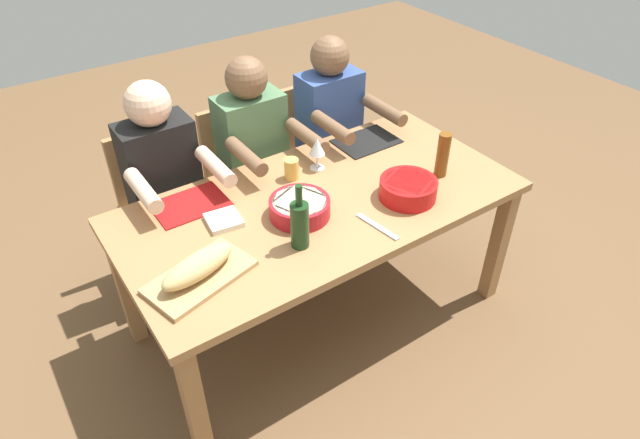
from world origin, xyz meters
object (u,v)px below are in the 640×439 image
Objects in this scene: wine_glass at (317,148)px; wine_bottle at (300,224)px; diner_far_center at (256,152)px; cutting_board at (200,277)px; cup_far_center at (292,169)px; chair_far_right at (315,146)px; serving_bowl_pasta at (300,207)px; beer_bottle at (443,155)px; diner_far_right at (333,127)px; chair_far_left at (160,200)px; napkin_stack at (224,220)px; dining_table at (320,215)px; chair_far_center at (243,171)px; serving_bowl_salad at (408,188)px; bread_loaf at (198,266)px; diner_far_left at (166,182)px.

wine_bottle is at bearing -131.02° from wine_glass.
diner_far_center is 1.01m from cutting_board.
chair_far_right is at bearing 47.46° from cup_far_center.
serving_bowl_pasta is 0.74m from beer_bottle.
cup_far_center is (-0.51, -0.37, 0.09)m from diner_far_right.
napkin_stack is (0.07, -0.68, 0.27)m from chair_far_left.
serving_bowl_pasta reaches higher than dining_table.
wine_bottle is at bearing -175.98° from beer_bottle.
chair_far_center is 3.22× the size of serving_bowl_pasta.
diner_far_right reaches higher than serving_bowl_pasta.
chair_far_center is 0.28m from diner_far_center.
cup_far_center is at bearing -48.42° from chair_far_left.
diner_far_center is at bearing 88.70° from cup_far_center.
bread_loaf is (-1.00, 0.04, 0.01)m from serving_bowl_salad.
cutting_board is 0.90m from wine_glass.
chair_far_left is 1.00× the size of chair_far_center.
dining_table is 10.89× the size of wine_glass.
diner_far_center is at bearing 48.88° from cutting_board.
chair_far_right is (0.50, 0.18, -0.21)m from diner_far_center.
diner_far_right is at bearing 78.70° from serving_bowl_salad.
chair_far_left is 0.99m from cutting_board.
diner_far_center is at bearing 90.00° from dining_table.
serving_bowl_salad is 0.58m from wine_bottle.
diner_far_right is 0.82m from serving_bowl_salad.
chair_far_left is at bearing 131.58° from cup_far_center.
cutting_board is (-1.00, 0.04, -0.04)m from serving_bowl_salad.
chair_far_right is at bearing 90.00° from diner_far_right.
bread_loaf is at bearing -131.37° from napkin_stack.
bread_loaf is at bearing -165.99° from dining_table.
chair_far_center is at bearing 104.20° from wine_glass.
diner_far_right is 3.75× the size of bread_loaf.
cup_far_center is (-0.01, 0.22, 0.13)m from dining_table.
serving_bowl_pasta is at bearing 171.54° from beer_bottle.
wine_bottle is at bearing -72.39° from diner_far_left.
diner_far_right is 0.77m from beer_bottle.
bread_loaf reaches higher than cutting_board.
diner_far_center is 11.83× the size of cup_far_center.
diner_far_left reaches higher than bread_loaf.
cutting_board is 0.43m from wine_bottle.
diner_far_left is 0.75m from wine_glass.
diner_far_center reaches higher than bread_loaf.
diner_far_left and diner_far_center have the same top height.
wine_glass is (-0.36, -0.37, 0.16)m from diner_far_right.
serving_bowl_salad is 1.56× the size of wine_glass.
beer_bottle is at bearing 11.59° from serving_bowl_salad.
cup_far_center is (-0.01, -0.55, 0.31)m from chair_far_center.
wine_glass is 1.64× the size of cup_far_center.
cup_far_center is at bearing 92.12° from dining_table.
chair_far_center is (0.50, 0.18, -0.21)m from diner_far_left.
serving_bowl_salad is at bearing -67.02° from diner_far_center.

